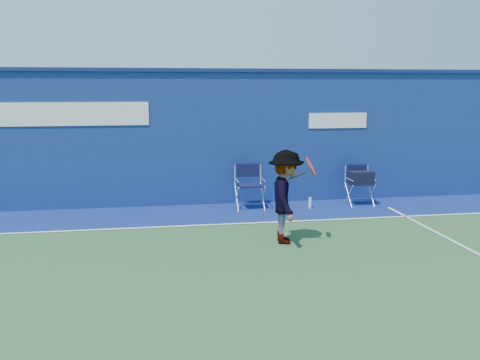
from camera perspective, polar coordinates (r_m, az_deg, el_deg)
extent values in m
plane|color=#2B512D|center=(6.95, -3.94, -12.24)|extent=(80.00, 80.00, 0.00)
cube|color=navy|center=(11.66, -6.41, 4.57)|extent=(24.00, 0.40, 3.00)
cube|color=navy|center=(11.61, -6.57, 12.16)|extent=(24.00, 0.50, 0.08)
cube|color=white|center=(11.65, -21.43, 6.88)|extent=(4.50, 0.02, 0.50)
cube|color=white|center=(12.14, 10.94, 6.57)|extent=(1.40, 0.02, 0.35)
cube|color=navy|center=(10.84, -5.96, -3.90)|extent=(24.00, 1.80, 0.01)
cube|color=white|center=(9.97, -5.66, -5.13)|extent=(24.00, 0.06, 0.01)
cube|color=#0F1237|center=(11.20, 1.11, -0.60)|extent=(0.52, 0.43, 0.03)
cube|color=silver|center=(11.41, 0.88, 0.69)|extent=(0.59, 0.03, 0.43)
cube|color=#0F1237|center=(11.40, 0.88, 1.11)|extent=(0.52, 0.03, 0.30)
cube|color=#0F1237|center=(11.91, 13.33, -0.43)|extent=(0.48, 0.40, 0.03)
cube|color=silver|center=(12.09, 12.94, 0.69)|extent=(0.54, 0.02, 0.39)
cube|color=#0F1237|center=(12.07, 12.96, 1.06)|extent=(0.48, 0.03, 0.28)
cube|color=black|center=(11.85, 13.41, 0.24)|extent=(0.54, 0.31, 0.29)
cylinder|color=silver|center=(11.42, 7.87, -2.57)|extent=(0.07, 0.07, 0.25)
imported|color=#EA4738|center=(8.77, 5.16, -1.90)|extent=(0.75, 1.12, 1.62)
torus|color=red|center=(8.67, 7.98, 1.53)|extent=(0.29, 0.41, 0.35)
cylinder|color=gray|center=(8.67, 7.98, 1.53)|extent=(0.23, 0.34, 0.29)
cylinder|color=black|center=(8.51, 6.26, 0.44)|extent=(0.32, 0.14, 0.17)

